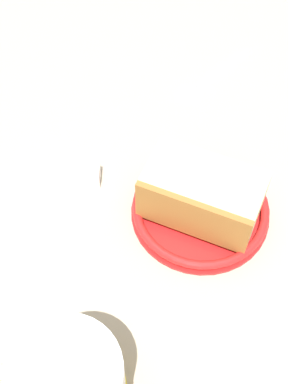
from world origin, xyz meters
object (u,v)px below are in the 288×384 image
(cake_slice, at_px, (202,196))
(teaspoon, at_px, (201,83))
(small_plate, at_px, (200,209))
(sugar_cube, at_px, (90,175))

(cake_slice, relative_size, teaspoon, 1.26)
(small_plate, relative_size, teaspoon, 1.40)
(cake_slice, height_order, teaspoon, cake_slice)
(small_plate, distance_m, sugar_cube, 0.12)
(teaspoon, bearing_deg, cake_slice, 89.71)
(cake_slice, relative_size, sugar_cube, 6.38)
(small_plate, xyz_separation_m, cake_slice, (0.00, 0.00, 0.03))
(small_plate, bearing_deg, sugar_cube, -16.69)
(small_plate, height_order, cake_slice, cake_slice)
(teaspoon, distance_m, sugar_cube, 0.19)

